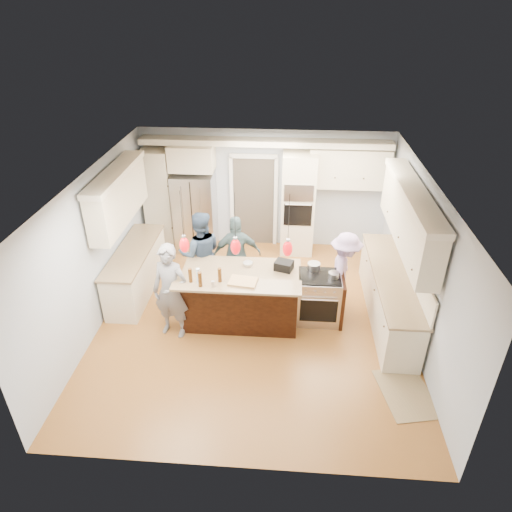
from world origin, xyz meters
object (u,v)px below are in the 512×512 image
(refrigerator, at_px, (195,212))
(person_far_left, at_px, (201,254))
(kitchen_island, at_px, (241,295))
(person_bar_end, at_px, (171,292))
(island_range, at_px, (320,297))

(refrigerator, height_order, person_far_left, refrigerator)
(kitchen_island, distance_m, person_bar_end, 1.30)
(refrigerator, distance_m, island_range, 3.71)
(person_bar_end, distance_m, person_far_left, 1.33)
(person_far_left, bearing_deg, refrigerator, -87.98)
(island_range, height_order, person_far_left, person_far_left)
(refrigerator, distance_m, person_far_left, 1.85)
(island_range, bearing_deg, kitchen_island, -176.91)
(person_bar_end, height_order, person_far_left, person_bar_end)
(person_bar_end, bearing_deg, refrigerator, 106.87)
(island_range, relative_size, person_bar_end, 0.53)
(kitchen_island, distance_m, person_far_left, 1.21)
(refrigerator, relative_size, person_bar_end, 1.04)
(refrigerator, distance_m, person_bar_end, 3.10)
(island_range, bearing_deg, person_bar_end, -166.71)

